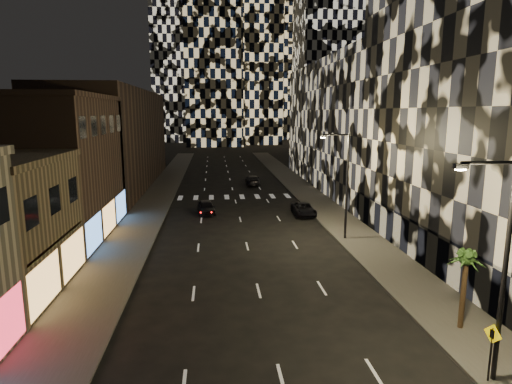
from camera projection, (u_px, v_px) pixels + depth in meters
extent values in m
cube|color=#47443F|center=(157.00, 198.00, 54.82)|extent=(4.00, 120.00, 0.15)
cube|color=#47443F|center=(310.00, 195.00, 56.78)|extent=(4.00, 120.00, 0.15)
cube|color=#4C4C47|center=(173.00, 197.00, 55.03)|extent=(0.20, 120.00, 0.15)
cube|color=#4C4C47|center=(294.00, 195.00, 56.58)|extent=(0.20, 120.00, 0.15)
cube|color=#4A362A|center=(47.00, 170.00, 36.91)|extent=(10.00, 15.00, 12.00)
cube|color=#4A362A|center=(115.00, 139.00, 62.65)|extent=(10.00, 40.00, 14.00)
cube|color=#383838|center=(416.00, 240.00, 31.80)|extent=(0.60, 25.00, 3.00)
cube|color=#232326|center=(367.00, 125.00, 62.97)|extent=(16.00, 40.00, 18.00)
cylinder|color=black|center=(504.00, 274.00, 16.68)|extent=(0.20, 0.20, 9.00)
cylinder|color=black|center=(489.00, 163.00, 15.76)|extent=(2.20, 0.14, 0.14)
cube|color=black|center=(461.00, 166.00, 15.68)|extent=(0.50, 0.25, 0.18)
cube|color=#FFEAB2|center=(460.00, 170.00, 15.70)|extent=(0.35, 0.18, 0.06)
cylinder|color=black|center=(347.00, 187.00, 36.24)|extent=(0.20, 0.20, 9.00)
cylinder|color=black|center=(336.00, 135.00, 35.33)|extent=(2.20, 0.14, 0.14)
cube|color=black|center=(323.00, 136.00, 35.24)|extent=(0.50, 0.25, 0.18)
cube|color=#FFEAB2|center=(323.00, 138.00, 35.26)|extent=(0.35, 0.18, 0.06)
imported|color=black|center=(206.00, 207.00, 46.36)|extent=(2.19, 4.50, 1.48)
imported|color=black|center=(253.00, 180.00, 64.98)|extent=(2.01, 4.95, 1.44)
imported|color=black|center=(304.00, 209.00, 45.80)|extent=(2.24, 4.75, 1.31)
cylinder|color=black|center=(491.00, 354.00, 17.16)|extent=(0.08, 0.08, 2.33)
cube|color=#F3CB00|center=(493.00, 334.00, 16.99)|extent=(0.24, 0.80, 0.82)
cube|color=black|center=(492.00, 334.00, 16.99)|extent=(0.07, 0.20, 0.37)
cylinder|color=#47331E|center=(463.00, 295.00, 21.36)|extent=(0.26, 0.26, 3.52)
sphere|color=#264A1A|center=(466.00, 258.00, 21.01)|extent=(0.77, 0.77, 0.77)
cone|color=#264A1A|center=(471.00, 258.00, 21.12)|extent=(1.55, 0.71, 0.93)
cone|color=#264A1A|center=(465.00, 257.00, 21.28)|extent=(0.88, 1.53, 0.93)
cone|color=#264A1A|center=(461.00, 257.00, 21.24)|extent=(1.00, 1.49, 0.93)
cone|color=#264A1A|center=(461.00, 259.00, 21.04)|extent=(1.56, 0.57, 0.93)
cone|color=#264A1A|center=(465.00, 260.00, 20.82)|extent=(1.35, 1.24, 0.93)
cone|color=#264A1A|center=(470.00, 261.00, 20.75)|extent=(0.38, 1.54, 0.93)
cone|color=#264A1A|center=(473.00, 260.00, 20.88)|extent=(1.42, 1.14, 0.93)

